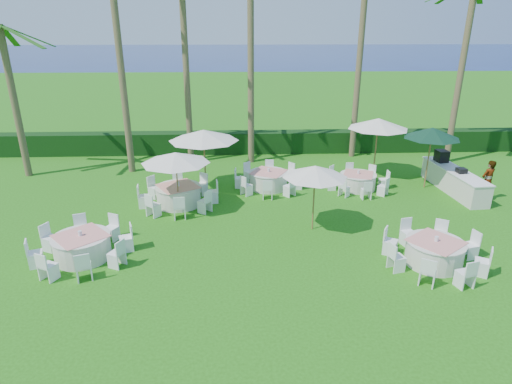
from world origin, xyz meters
TOP-DOWN VIEW (x-y plane):
  - ground at (0.00, 0.00)m, footprint 120.00×120.00m
  - hedge at (0.00, 12.00)m, footprint 34.00×1.00m
  - ocean at (0.00, 102.00)m, footprint 260.00×260.00m
  - banquet_table_a at (-6.09, 0.09)m, footprint 3.01×3.01m
  - banquet_table_c at (4.71, -0.72)m, footprint 3.03×3.03m
  - banquet_table_d at (-3.63, 4.30)m, footprint 3.21×3.21m
  - banquet_table_e at (0.14, 6.09)m, footprint 3.04×3.04m
  - banquet_table_f at (4.11, 5.81)m, footprint 2.78×2.78m
  - umbrella_a at (-3.56, 3.68)m, footprint 2.62×2.62m
  - umbrella_b at (1.42, 1.82)m, footprint 2.25×2.25m
  - umbrella_c at (-2.66, 5.97)m, footprint 3.01×3.01m
  - umbrella_d at (5.35, 7.52)m, footprint 2.82×2.82m
  - umbrella_green at (7.21, 5.90)m, footprint 2.42×2.42m
  - buffet_table at (8.23, 5.39)m, footprint 1.19×4.29m
  - staff_person at (9.05, 4.24)m, footprint 0.74×0.61m
  - palm_a at (-6.54, 8.77)m, footprint 4.32×4.32m
  - palm_b at (-3.78, 10.69)m, footprint 4.25×4.37m
  - palm_c at (-0.51, 10.16)m, footprint 4.32×4.32m
  - palm_d at (5.18, 11.01)m, footprint 4.40×3.99m
  - palm_e at (9.99, 9.69)m, footprint 4.40×4.14m
  - palm_f at (-11.44, 8.33)m, footprint 4.24×4.37m

SIDE VIEW (x-z plane):
  - ground at x=0.00m, z-range 0.00..0.00m
  - ocean at x=0.00m, z-range 0.00..0.00m
  - banquet_table_f at x=4.11m, z-range -0.06..0.80m
  - banquet_table_e at x=0.14m, z-range -0.06..0.86m
  - banquet_table_c at x=4.71m, z-range -0.06..0.86m
  - banquet_table_a at x=-6.09m, z-range -0.06..0.87m
  - banquet_table_d at x=-3.63m, z-range -0.06..0.91m
  - buffet_table at x=8.23m, z-range -0.23..1.28m
  - hedge at x=0.00m, z-range 0.00..1.20m
  - staff_person at x=9.05m, z-range 0.00..1.74m
  - umbrella_b at x=1.42m, z-range 0.98..3.36m
  - umbrella_a at x=-3.56m, z-range 0.98..3.36m
  - umbrella_c at x=-2.66m, z-range 1.12..3.83m
  - umbrella_green at x=7.21m, z-range 1.13..3.86m
  - umbrella_d at x=5.35m, z-range 1.16..3.99m
  - palm_f at x=-11.44m, z-range 0.43..7.33m
  - palm_e at x=9.99m, z-range 0.46..9.34m
  - palm_b at x=-3.78m, z-range 0.46..9.64m
  - palm_d at x=5.18m, z-range 0.46..9.88m
  - palm_c at x=-0.51m, z-range 0.47..10.67m
  - palm_a at x=-6.54m, z-range 0.47..10.84m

